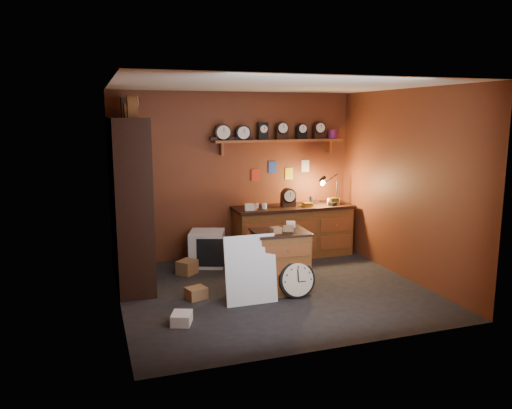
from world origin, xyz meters
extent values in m
plane|color=black|center=(0.00, 0.00, 0.00)|extent=(4.00, 4.00, 0.00)
cube|color=brown|center=(0.00, 1.80, 1.35)|extent=(4.00, 0.02, 2.70)
cube|color=brown|center=(0.00, -1.80, 1.35)|extent=(4.00, 0.02, 2.70)
cube|color=brown|center=(-2.00, 0.00, 1.35)|extent=(0.02, 3.60, 2.70)
cube|color=brown|center=(2.00, 0.00, 1.35)|extent=(0.02, 3.60, 2.70)
cube|color=beige|center=(0.00, 0.00, 2.70)|extent=(4.00, 3.60, 0.02)
cube|color=brown|center=(0.70, 1.65, 1.92)|extent=(2.20, 0.30, 0.04)
cube|color=brown|center=(-0.25, 1.72, 1.80)|extent=(0.04, 0.16, 0.20)
cube|color=brown|center=(1.65, 1.72, 1.80)|extent=(0.04, 0.16, 0.20)
cylinder|color=#B21419|center=(1.68, 1.65, 2.02)|extent=(0.16, 0.16, 0.15)
cube|color=#9E2113|center=(0.15, 1.79, 1.35)|extent=(0.14, 0.01, 0.20)
cube|color=navy|center=(0.45, 1.79, 1.47)|extent=(0.14, 0.01, 0.20)
cube|color=gold|center=(0.75, 1.79, 1.35)|extent=(0.14, 0.01, 0.20)
cube|color=silver|center=(1.05, 1.79, 1.47)|extent=(0.14, 0.01, 0.20)
cube|color=black|center=(-1.98, 0.98, 1.15)|extent=(0.03, 1.60, 2.30)
cube|color=black|center=(-1.75, 0.20, 1.15)|extent=(0.45, 0.03, 2.30)
cube|color=black|center=(-1.75, 1.76, 1.15)|extent=(0.45, 0.03, 2.30)
cube|color=black|center=(-1.75, 0.98, 0.05)|extent=(0.43, 1.54, 0.03)
cube|color=black|center=(-1.75, 0.98, 0.55)|extent=(0.43, 1.54, 0.03)
cube|color=black|center=(-1.75, 0.98, 1.00)|extent=(0.43, 1.54, 0.03)
cube|color=black|center=(-1.75, 0.98, 1.45)|extent=(0.43, 1.54, 0.03)
cube|color=black|center=(-1.75, 0.98, 1.90)|extent=(0.43, 1.54, 0.03)
cube|color=black|center=(-1.75, 0.98, 2.28)|extent=(0.43, 1.54, 0.03)
cube|color=brown|center=(0.90, 1.48, 0.40)|extent=(1.95, 0.60, 0.80)
cube|color=black|center=(0.90, 1.48, 0.82)|extent=(2.01, 0.66, 0.05)
cube|color=brown|center=(0.90, 1.18, 0.40)|extent=(1.87, 0.02, 0.52)
cylinder|color=black|center=(1.67, 1.43, 0.86)|extent=(0.12, 0.12, 0.02)
cylinder|color=black|center=(1.67, 1.43, 1.05)|extent=(0.02, 0.02, 0.38)
cylinder|color=black|center=(1.55, 1.40, 1.29)|extent=(0.27, 0.09, 0.14)
cone|color=black|center=(1.41, 1.37, 1.25)|extent=(0.18, 0.14, 0.18)
cube|color=brown|center=(0.08, -0.03, 0.40)|extent=(0.70, 0.60, 0.79)
cube|color=black|center=(0.08, -0.03, 0.81)|extent=(0.75, 0.64, 0.03)
cube|color=brown|center=(0.08, -0.32, 0.40)|extent=(0.62, 0.04, 0.67)
cylinder|color=black|center=(0.19, -0.35, 0.24)|extent=(0.48, 0.16, 0.49)
cylinder|color=beige|center=(0.19, -0.38, 0.24)|extent=(0.43, 0.10, 0.42)
cube|color=black|center=(0.19, -0.39, 0.31)|extent=(0.01, 0.04, 0.16)
cube|color=black|center=(0.25, -0.39, 0.22)|extent=(0.11, 0.01, 0.01)
cube|color=silver|center=(-0.43, -0.34, 0.00)|extent=(0.67, 0.18, 0.88)
cube|color=silver|center=(-0.59, 1.40, 0.27)|extent=(0.67, 0.67, 0.54)
cube|color=black|center=(-0.59, 1.13, 0.27)|extent=(0.43, 0.17, 0.44)
cube|color=#976A42|center=(-1.06, 0.01, 0.07)|extent=(0.29, 0.27, 0.15)
cube|color=white|center=(-1.38, -0.71, 0.06)|extent=(0.29, 0.32, 0.13)
cube|color=#976A42|center=(-0.97, 1.06, 0.10)|extent=(0.36, 0.35, 0.21)
camera|label=1|loc=(-2.28, -6.02, 2.33)|focal=35.00mm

